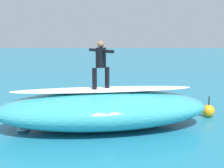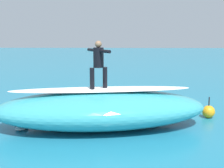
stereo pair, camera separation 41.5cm
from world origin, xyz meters
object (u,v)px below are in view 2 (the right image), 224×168
object	(u,v)px
surfer_riding	(99,61)
surfboard_riding	(99,90)
surfer_paddling	(119,94)
buoy_marker	(209,112)
surfboard_paddling	(121,97)

from	to	relation	value
surfer_riding	surfboard_riding	bearing A→B (deg)	148.28
surfer_riding	surfer_paddling	xyz separation A→B (m)	(-0.65, -4.95, -2.15)
surfboard_riding	buoy_marker	world-z (taller)	surfboard_riding
surfer_paddling	surfboard_riding	bearing A→B (deg)	-66.53
surfboard_paddling	surfer_paddling	bearing A→B (deg)	180.00
surfer_riding	surfer_paddling	distance (m)	5.44
surfer_riding	buoy_marker	size ratio (longest dim) A/B	1.97
surfer_riding	buoy_marker	distance (m)	4.96
surfer_riding	buoy_marker	world-z (taller)	surfer_riding
surfboard_paddling	surfboard_riding	bearing A→B (deg)	-67.94
surfboard_paddling	buoy_marker	bearing A→B (deg)	-14.11
surfer_paddling	buoy_marker	bearing A→B (deg)	-13.74
surfer_paddling	buoy_marker	xyz separation A→B (m)	(-3.61, 3.57, 0.02)
surfer_paddling	buoy_marker	distance (m)	5.08
surfer_riding	surfboard_paddling	bearing A→B (deg)	-130.56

